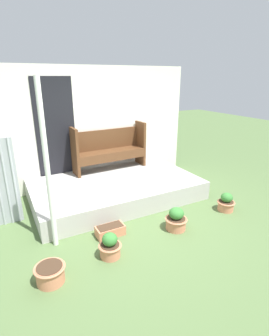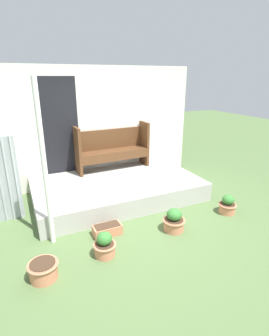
{
  "view_description": "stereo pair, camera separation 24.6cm",
  "coord_description": "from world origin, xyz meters",
  "px_view_note": "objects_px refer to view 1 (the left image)",
  "views": [
    {
      "loc": [
        -1.86,
        -3.57,
        2.37
      ],
      "look_at": [
        0.23,
        0.34,
        0.82
      ],
      "focal_mm": 28.0,
      "sensor_mm": 36.0,
      "label": 1
    },
    {
      "loc": [
        -1.64,
        -3.68,
        2.37
      ],
      "look_at": [
        0.23,
        0.34,
        0.82
      ],
      "focal_mm": 28.0,
      "sensor_mm": 36.0,
      "label": 2
    }
  ],
  "objects_px": {
    "support_post": "(47,169)",
    "flower_pot_far_right": "(226,203)",
    "flower_pot_middle": "(110,246)",
    "flower_pot_left": "(50,273)",
    "flower_pot_right": "(176,220)",
    "bench": "(109,147)",
    "planter_box_rect": "(110,231)"
  },
  "relations": [
    {
      "from": "support_post",
      "to": "flower_pot_far_right",
      "type": "xyz_separation_m",
      "value": [
        3.03,
        -0.42,
        -1.04
      ]
    },
    {
      "from": "flower_pot_middle",
      "to": "flower_pot_left",
      "type": "bearing_deg",
      "value": -172.93
    },
    {
      "from": "flower_pot_middle",
      "to": "flower_pot_right",
      "type": "relative_size",
      "value": 0.95
    },
    {
      "from": "bench",
      "to": "planter_box_rect",
      "type": "xyz_separation_m",
      "value": [
        -0.83,
        -1.95,
        -0.8
      ]
    },
    {
      "from": "bench",
      "to": "flower_pot_right",
      "type": "bearing_deg",
      "value": -87.14
    },
    {
      "from": "flower_pot_middle",
      "to": "flower_pot_right",
      "type": "bearing_deg",
      "value": 6.29
    },
    {
      "from": "flower_pot_right",
      "to": "flower_pot_far_right",
      "type": "bearing_deg",
      "value": 3.65
    },
    {
      "from": "flower_pot_middle",
      "to": "flower_pot_right",
      "type": "height_order",
      "value": "flower_pot_right"
    },
    {
      "from": "planter_box_rect",
      "to": "flower_pot_middle",
      "type": "bearing_deg",
      "value": -113.23
    },
    {
      "from": "bench",
      "to": "flower_pot_far_right",
      "type": "bearing_deg",
      "value": -59.62
    },
    {
      "from": "bench",
      "to": "flower_pot_far_right",
      "type": "height_order",
      "value": "bench"
    },
    {
      "from": "flower_pot_right",
      "to": "planter_box_rect",
      "type": "bearing_deg",
      "value": 161.54
    },
    {
      "from": "bench",
      "to": "flower_pot_middle",
      "type": "xyz_separation_m",
      "value": [
        -1.04,
        -2.42,
        -0.72
      ]
    },
    {
      "from": "flower_pot_left",
      "to": "flower_pot_right",
      "type": "xyz_separation_m",
      "value": [
        2.05,
        0.24,
        0.04
      ]
    },
    {
      "from": "support_post",
      "to": "flower_pot_far_right",
      "type": "relative_size",
      "value": 6.81
    },
    {
      "from": "flower_pot_middle",
      "to": "flower_pot_far_right",
      "type": "height_order",
      "value": "flower_pot_middle"
    },
    {
      "from": "bench",
      "to": "planter_box_rect",
      "type": "height_order",
      "value": "bench"
    },
    {
      "from": "flower_pot_left",
      "to": "flower_pot_right",
      "type": "distance_m",
      "value": 2.06
    },
    {
      "from": "bench",
      "to": "flower_pot_far_right",
      "type": "relative_size",
      "value": 4.75
    },
    {
      "from": "flower_pot_left",
      "to": "flower_pot_right",
      "type": "relative_size",
      "value": 0.99
    },
    {
      "from": "bench",
      "to": "flower_pot_right",
      "type": "relative_size",
      "value": 4.35
    },
    {
      "from": "flower_pot_left",
      "to": "bench",
      "type": "bearing_deg",
      "value": 53.57
    },
    {
      "from": "flower_pot_left",
      "to": "planter_box_rect",
      "type": "height_order",
      "value": "flower_pot_left"
    },
    {
      "from": "flower_pot_left",
      "to": "flower_pot_far_right",
      "type": "height_order",
      "value": "flower_pot_far_right"
    },
    {
      "from": "support_post",
      "to": "flower_pot_left",
      "type": "xyz_separation_m",
      "value": [
        -0.22,
        -0.74,
        -1.07
      ]
    },
    {
      "from": "flower_pot_left",
      "to": "planter_box_rect",
      "type": "distance_m",
      "value": 1.18
    },
    {
      "from": "bench",
      "to": "flower_pot_middle",
      "type": "distance_m",
      "value": 2.73
    },
    {
      "from": "support_post",
      "to": "flower_pot_far_right",
      "type": "height_order",
      "value": "support_post"
    },
    {
      "from": "flower_pot_left",
      "to": "flower_pot_middle",
      "type": "distance_m",
      "value": 0.83
    },
    {
      "from": "flower_pot_far_right",
      "to": "bench",
      "type": "bearing_deg",
      "value": 122.15
    },
    {
      "from": "support_post",
      "to": "flower_pot_left",
      "type": "distance_m",
      "value": 1.32
    },
    {
      "from": "support_post",
      "to": "flower_pot_left",
      "type": "bearing_deg",
      "value": -106.52
    }
  ]
}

